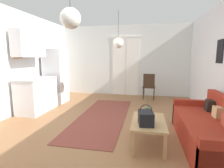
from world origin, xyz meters
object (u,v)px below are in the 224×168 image
at_px(bamboo_vase, 147,111).
at_px(handbag, 146,118).
at_px(accent_chair, 149,85).
at_px(pendant_lamp_far, 118,43).
at_px(couch, 213,131).
at_px(refrigerator, 56,76).
at_px(coffee_table, 149,124).
at_px(pendant_lamp_near, 70,18).

height_order(bamboo_vase, handbag, bamboo_vase).
distance_m(accent_chair, pendant_lamp_far, 2.11).
distance_m(couch, pendant_lamp_far, 2.95).
bearing_deg(refrigerator, bamboo_vase, -35.15).
relative_size(coffee_table, handbag, 2.77).
height_order(pendant_lamp_near, pendant_lamp_far, same).
xyz_separation_m(accent_chair, pendant_lamp_far, (-0.86, -1.40, 1.33)).
xyz_separation_m(coffee_table, refrigerator, (-2.93, 2.29, 0.50)).
relative_size(couch, handbag, 6.08).
bearing_deg(pendant_lamp_far, accent_chair, 58.53).
relative_size(bamboo_vase, handbag, 1.16).
bearing_deg(couch, refrigerator, 151.39).
height_order(coffee_table, bamboo_vase, bamboo_vase).
relative_size(refrigerator, pendant_lamp_far, 1.78).
xyz_separation_m(bamboo_vase, pendant_lamp_far, (-0.79, 1.56, 1.34)).
bearing_deg(refrigerator, pendant_lamp_near, -56.80).
bearing_deg(pendant_lamp_far, pendant_lamp_near, -97.80).
distance_m(bamboo_vase, handbag, 0.42).
bearing_deg(pendant_lamp_near, pendant_lamp_far, 82.20).
bearing_deg(accent_chair, handbag, 91.80).
relative_size(handbag, refrigerator, 0.19).
distance_m(couch, coffee_table, 1.05).
distance_m(couch, refrigerator, 4.56).
bearing_deg(refrigerator, coffee_table, -38.05).
bearing_deg(bamboo_vase, couch, -6.43).
relative_size(handbag, pendant_lamp_far, 0.34).
relative_size(coffee_table, refrigerator, 0.53).
distance_m(refrigerator, pendant_lamp_near, 3.49).
distance_m(coffee_table, handbag, 0.25).
height_order(accent_chair, pendant_lamp_far, pendant_lamp_far).
xyz_separation_m(couch, coffee_table, (-1.04, -0.13, 0.09)).
distance_m(coffee_table, pendant_lamp_far, 2.47).
bearing_deg(handbag, pendant_lamp_far, 111.01).
bearing_deg(couch, bamboo_vase, 173.57).
height_order(couch, pendant_lamp_near, pendant_lamp_near).
bearing_deg(handbag, bamboo_vase, 86.22).
relative_size(pendant_lamp_near, pendant_lamp_far, 0.84).
bearing_deg(accent_chair, pendant_lamp_near, 75.75).
height_order(bamboo_vase, pendant_lamp_far, pendant_lamp_far).
distance_m(handbag, pendant_lamp_near, 1.85).
distance_m(couch, handbag, 1.16).
distance_m(handbag, refrigerator, 3.81).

